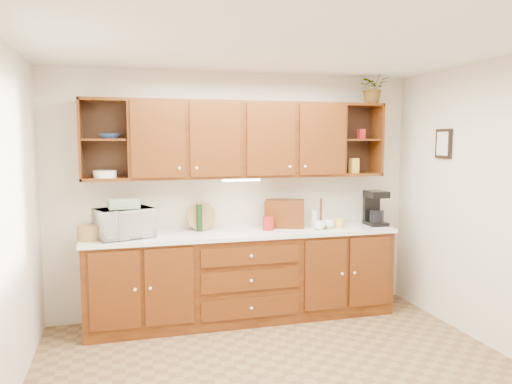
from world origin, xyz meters
TOP-DOWN VIEW (x-y plane):
  - floor at (0.00, 0.00)m, footprint 4.00×4.00m
  - ceiling at (0.00, 0.00)m, footprint 4.00×4.00m
  - back_wall at (0.00, 1.75)m, footprint 4.00×0.00m
  - right_wall at (2.00, 0.00)m, footprint 0.00×3.50m
  - base_cabinets at (0.00, 1.45)m, footprint 3.20×0.60m
  - countertop at (0.00, 1.44)m, footprint 3.24×0.64m
  - upper_cabinets at (0.01, 1.59)m, footprint 3.20×0.33m
  - undercabinet_light at (0.00, 1.53)m, footprint 0.40×0.05m
  - framed_picture at (1.98, 0.90)m, footprint 0.03×0.24m
  - wicker_basket at (-1.52, 1.38)m, footprint 0.28×0.28m
  - microwave at (-1.20, 1.41)m, footprint 0.62×0.52m
  - towel_stack at (-1.20, 1.41)m, footprint 0.31×0.24m
  - wine_bottle at (-0.44, 1.57)m, footprint 0.07×0.07m
  - woven_tray at (-0.42, 1.62)m, footprint 0.31×0.11m
  - bread_box at (0.50, 1.59)m, footprint 0.49×0.40m
  - mug_tree at (0.84, 1.39)m, footprint 0.26×0.28m
  - canister_red at (0.27, 1.44)m, footprint 0.13×0.13m
  - canister_white at (0.81, 1.47)m, footprint 0.09×0.09m
  - canister_yellow at (1.05, 1.36)m, footprint 0.10×0.10m
  - coffee_maker at (1.52, 1.45)m, footprint 0.22×0.28m
  - bowl_stack at (-1.31, 1.56)m, footprint 0.25×0.25m
  - plate_stack at (-1.37, 1.56)m, footprint 0.23×0.23m
  - pantry_box_yellow at (1.30, 1.55)m, footprint 0.10×0.08m
  - pantry_box_red at (1.39, 1.56)m, footprint 0.08×0.07m
  - potted_plant at (1.51, 1.54)m, footprint 0.38×0.35m

SIDE VIEW (x-z plane):
  - floor at x=0.00m, z-range 0.00..0.00m
  - base_cabinets at x=0.00m, z-range 0.00..0.90m
  - countertop at x=0.00m, z-range 0.90..0.94m
  - woven_tray at x=-0.42m, z-range 0.80..1.10m
  - mug_tree at x=0.84m, z-range 0.83..1.16m
  - canister_yellow at x=1.05m, z-range 0.94..1.04m
  - canister_red at x=0.27m, z-range 0.94..1.08m
  - wicker_basket at x=-1.52m, z-range 0.94..1.08m
  - canister_white at x=0.81m, z-range 0.94..1.13m
  - wine_bottle at x=-0.44m, z-range 0.94..1.22m
  - microwave at x=-1.20m, z-range 0.94..1.23m
  - bread_box at x=0.50m, z-range 0.94..1.24m
  - coffee_maker at x=1.52m, z-range 0.93..1.32m
  - towel_stack at x=-1.20m, z-range 1.23..1.32m
  - back_wall at x=0.00m, z-range -0.70..3.30m
  - right_wall at x=2.00m, z-range -0.45..3.05m
  - undercabinet_light at x=0.00m, z-range 1.46..1.48m
  - plate_stack at x=-1.37m, z-range 1.52..1.59m
  - pantry_box_yellow at x=1.30m, z-range 1.52..1.68m
  - framed_picture at x=1.98m, z-range 1.70..2.00m
  - upper_cabinets at x=0.01m, z-range 1.49..2.29m
  - bowl_stack at x=-1.31m, z-range 1.90..1.95m
  - pantry_box_red at x=1.39m, z-range 1.90..2.01m
  - potted_plant at x=1.51m, z-range 2.29..2.64m
  - ceiling at x=0.00m, z-range 2.60..2.60m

